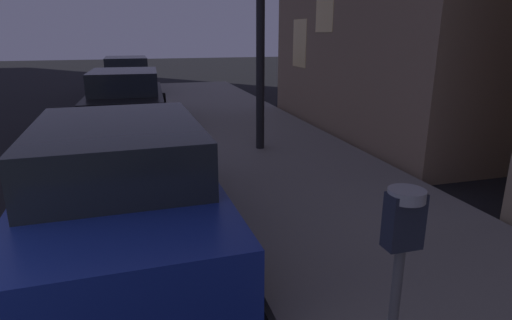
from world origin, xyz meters
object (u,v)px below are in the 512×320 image
at_px(car_silver, 127,76).
at_px(car_black, 126,99).
at_px(car_blue, 122,186).
at_px(parking_meter, 400,252).

bearing_deg(car_silver, car_black, -90.02).
relative_size(car_blue, car_silver, 0.95).
xyz_separation_m(car_blue, car_silver, (0.00, 12.98, -0.01)).
bearing_deg(car_black, car_blue, -89.98).
xyz_separation_m(car_black, car_silver, (0.00, 6.32, -0.01)).
bearing_deg(parking_meter, car_silver, 95.34).
bearing_deg(car_black, parking_meter, -81.17).
height_order(parking_meter, car_silver, parking_meter).
distance_m(parking_meter, car_black, 9.69).
distance_m(car_blue, car_black, 6.66).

